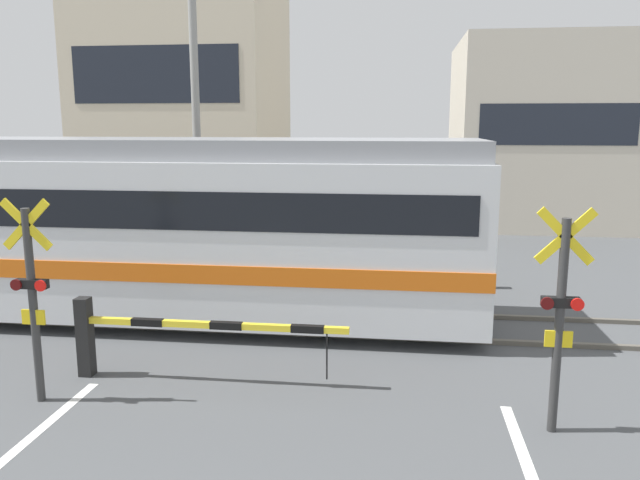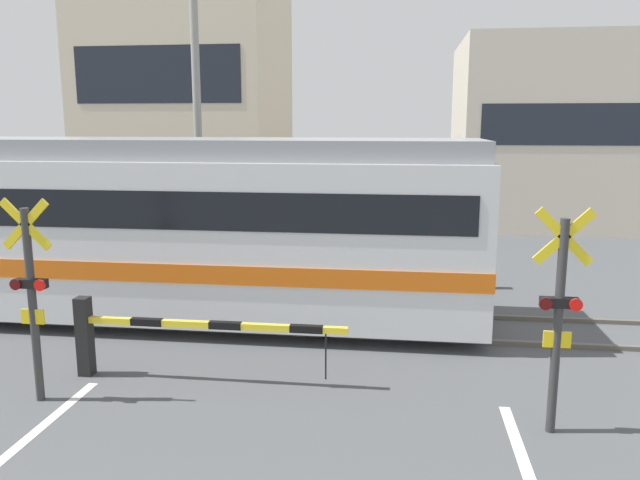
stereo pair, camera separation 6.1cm
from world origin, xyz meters
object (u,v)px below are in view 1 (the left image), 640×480
crossing_barrier_far (429,256)px  pedestrian (348,219)px  crossing_signal_right (560,312)px  commuter_train (96,223)px  crossing_signal_left (32,292)px  crossing_barrier_near (150,331)px

crossing_barrier_far → pedestrian: bearing=120.2°
crossing_barrier_far → crossing_signal_right: size_ratio=1.45×
commuter_train → crossing_signal_right: commuter_train is taller
crossing_signal_right → crossing_barrier_far: bearing=100.2°
crossing_signal_left → crossing_signal_right: size_ratio=1.00×
commuter_train → crossing_barrier_near: bearing=-52.4°
commuter_train → crossing_barrier_far: 7.20m
crossing_barrier_near → commuter_train: bearing=127.6°
crossing_signal_right → crossing_barrier_near: bearing=170.7°
crossing_signal_left → pedestrian: (3.29, 10.47, -0.54)m
crossing_barrier_far → crossing_signal_right: bearing=-79.8°
commuter_train → crossing_signal_left: commuter_train is taller
crossing_barrier_far → pedestrian: size_ratio=2.37×
crossing_barrier_near → crossing_signal_right: bearing=-9.3°
crossing_signal_left → crossing_signal_right: bearing=0.0°
crossing_barrier_far → commuter_train: bearing=-155.2°
crossing_signal_right → pedestrian: size_ratio=1.63×
crossing_barrier_near → crossing_signal_right: (5.47, -0.90, 0.79)m
crossing_barrier_far → crossing_signal_left: (-5.47, -6.74, 0.79)m
crossing_signal_left → pedestrian: bearing=72.5°
commuter_train → crossing_barrier_near: size_ratio=3.64×
crossing_barrier_near → crossing_signal_left: 1.70m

